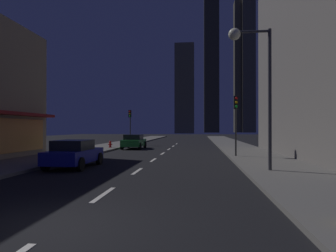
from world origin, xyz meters
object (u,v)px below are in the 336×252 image
fire_hydrant_far_left (110,144)px  street_lamp_right (252,64)px  traffic_light_far_left (130,119)px  traffic_light_near_right (236,112)px  car_parked_near (74,153)px  car_parked_far (134,141)px

fire_hydrant_far_left → street_lamp_right: size_ratio=0.10×
fire_hydrant_far_left → traffic_light_far_left: 7.62m
traffic_light_near_right → car_parked_near: bearing=-146.9°
car_parked_near → traffic_light_far_left: 21.71m
car_parked_near → traffic_light_near_right: traffic_light_near_right is taller
car_parked_far → traffic_light_near_right: bearing=-44.6°
car_parked_near → traffic_light_far_left: traffic_light_far_left is taller
traffic_light_near_right → traffic_light_far_left: size_ratio=1.00×
traffic_light_near_right → street_lamp_right: bearing=-91.0°
car_parked_near → car_parked_far: 14.90m
traffic_light_far_left → street_lamp_right: size_ratio=0.64×
street_lamp_right → traffic_light_near_right: bearing=89.0°
car_parked_far → street_lamp_right: size_ratio=0.64×
fire_hydrant_far_left → car_parked_near: bearing=-80.9°
traffic_light_near_right → car_parked_far: bearing=135.4°
fire_hydrant_far_left → street_lamp_right: (11.28, -15.52, 4.61)m
car_parked_near → car_parked_far: size_ratio=1.00×
street_lamp_right → fire_hydrant_far_left: bearing=126.0°
car_parked_near → traffic_light_near_right: (9.10, 5.93, 2.45)m
street_lamp_right → traffic_light_far_left: bearing=115.7°
car_parked_near → car_parked_far: same height
car_parked_far → street_lamp_right: 18.87m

